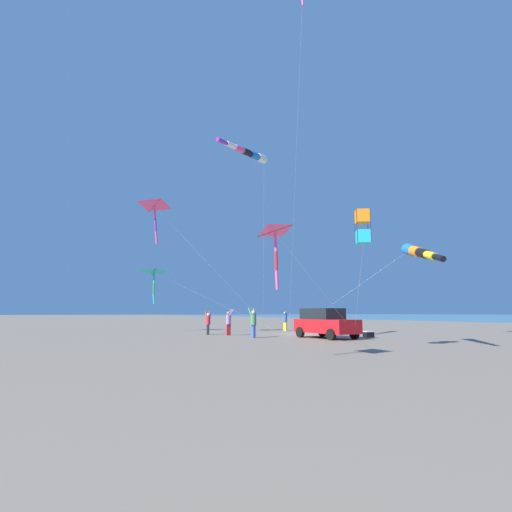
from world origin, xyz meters
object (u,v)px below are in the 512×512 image
Objects in this scene: cooler_box at (369,334)px; kite_box_small_distant at (363,227)px; parked_car at (325,323)px; person_bystander_far at (253,321)px; kite_windsock_blue_topmost at (249,153)px; person_child_green_jacket at (229,321)px; kite_delta_rainbow_low_near at (275,231)px; kite_delta_red_high_left at (154,206)px; kite_delta_magenta_far_left at (154,272)px; kite_windsock_black_fish_shape at (418,252)px; person_child_grey_jacket at (285,319)px; person_adult_flyer at (208,322)px.

kite_box_small_distant is at bearing -132.41° from cooler_box.
parked_car is 4.53m from person_bystander_far.
cooler_box is 0.05× the size of kite_windsock_blue_topmost.
person_child_green_jacket is 0.14× the size of kite_windsock_blue_topmost.
person_bystander_far is at bearing -81.60° from person_child_green_jacket.
person_bystander_far is 0.17× the size of kite_delta_rainbow_low_near.
parked_car is 7.13× the size of cooler_box.
kite_delta_red_high_left is 0.94× the size of kite_delta_magenta_far_left.
kite_box_small_distant is at bearing -73.99° from kite_windsock_blue_topmost.
parked_car is at bearing 69.10° from kite_box_small_distant.
kite_windsock_blue_topmost is at bearing 126.38° from kite_windsock_black_fish_shape.
person_bystander_far is (0.46, -3.14, 0.03)m from person_child_green_jacket.
parked_car is at bearing -13.65° from kite_windsock_blue_topmost.
cooler_box is 0.06× the size of kite_delta_magenta_far_left.
parked_car is 0.40× the size of kite_delta_rainbow_low_near.
kite_box_small_distant reaches higher than person_child_grey_jacket.
parked_car is at bearing -45.61° from kite_delta_red_high_left.
person_child_grey_jacket is 0.14× the size of kite_windsock_blue_topmost.
person_bystander_far is 0.30× the size of kite_box_small_distant.
kite_windsock_black_fish_shape is (3.48, 0.01, -0.93)m from kite_box_small_distant.
person_bystander_far is at bearing -70.92° from person_adult_flyer.
kite_delta_rainbow_low_near is at bearing -169.43° from kite_windsock_black_fish_shape.
kite_windsock_black_fish_shape is at bearing -57.57° from kite_delta_red_high_left.
kite_windsock_blue_topmost is (-0.79, -1.05, 10.75)m from person_bystander_far.
person_child_grey_jacket is 15.56m from kite_windsock_blue_topmost.
person_adult_flyer is at bearing 115.99° from kite_windsock_black_fish_shape.
person_bystander_far is 12.58m from kite_delta_red_high_left.
kite_windsock_blue_topmost is 12.04m from kite_windsock_black_fish_shape.
kite_box_small_distant reaches higher than kite_delta_rainbow_low_near.
parked_car is 2.63× the size of person_adult_flyer.
person_child_green_jacket is 12.91m from kite_box_small_distant.
kite_box_small_distant is (-5.16, -16.19, 4.50)m from person_child_grey_jacket.
kite_delta_rainbow_low_near is at bearing -99.60° from person_adult_flyer.
person_child_grey_jacket is 0.16× the size of kite_delta_magenta_far_left.
person_child_grey_jacket is at bearing 72.32° from kite_box_small_distant.
cooler_box is 7.40m from kite_windsock_black_fish_shape.
person_child_green_jacket is 0.29× the size of kite_box_small_distant.
kite_windsock_blue_topmost is 2.06× the size of kite_box_small_distant.
parked_car is 9.94m from person_child_grey_jacket.
kite_delta_red_high_left is 0.89× the size of kite_windsock_black_fish_shape.
kite_delta_red_high_left reaches higher than person_child_green_jacket.
kite_windsock_black_fish_shape is at bearing -107.03° from cooler_box.
kite_delta_red_high_left is at bearing 134.39° from parked_car.
person_adult_flyer is 0.27× the size of kite_box_small_distant.
person_adult_flyer is 15.56m from kite_delta_rainbow_low_near.
kite_delta_magenta_far_left reaches higher than person_child_green_jacket.
parked_car is at bearing -50.46° from person_adult_flyer.
kite_box_small_distant reaches higher than person_bystander_far.
kite_windsock_blue_topmost is at bearing -131.22° from person_child_grey_jacket.
parked_car is 0.40× the size of kite_delta_magenta_far_left.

